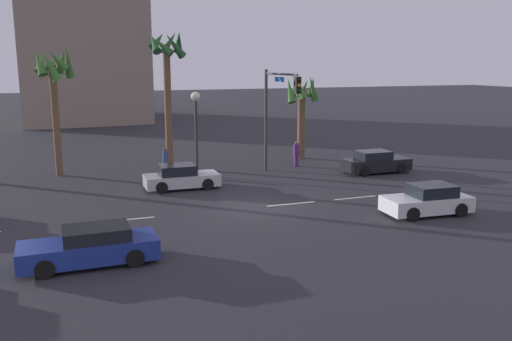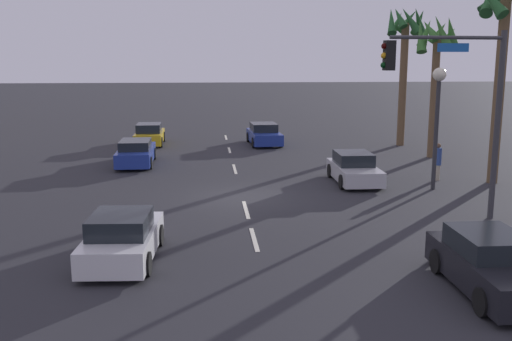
{
  "view_description": "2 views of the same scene",
  "coord_description": "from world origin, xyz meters",
  "px_view_note": "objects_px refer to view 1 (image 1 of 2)",
  "views": [
    {
      "loc": [
        -8.6,
        -24.0,
        6.94
      ],
      "look_at": [
        0.64,
        1.38,
        1.53
      ],
      "focal_mm": 38.32,
      "sensor_mm": 36.0,
      "label": 1
    },
    {
      "loc": [
        22.96,
        -1.47,
        5.56
      ],
      "look_at": [
        1.36,
        0.43,
        1.36
      ],
      "focal_mm": 41.06,
      "sensor_mm": 36.0,
      "label": 2
    }
  ],
  "objects_px": {
    "car_2": "(376,162)",
    "car_0": "(181,178)",
    "palm_tree_0": "(54,79)",
    "pedestrian_1": "(296,153)",
    "palm_tree_1": "(302,100)",
    "pedestrian_0": "(165,161)",
    "car_1": "(90,247)",
    "palm_tree_3": "(167,67)",
    "car_4": "(428,201)",
    "traffic_signal": "(276,105)",
    "streetlamp": "(196,116)"
  },
  "relations": [
    {
      "from": "car_1",
      "to": "pedestrian_1",
      "type": "xyz_separation_m",
      "value": [
        14.13,
        14.13,
        0.26
      ]
    },
    {
      "from": "palm_tree_3",
      "to": "pedestrian_0",
      "type": "bearing_deg",
      "value": -107.99
    },
    {
      "from": "car_2",
      "to": "car_0",
      "type": "bearing_deg",
      "value": -179.39
    },
    {
      "from": "car_1",
      "to": "palm_tree_0",
      "type": "bearing_deg",
      "value": 92.94
    },
    {
      "from": "traffic_signal",
      "to": "palm_tree_1",
      "type": "bearing_deg",
      "value": 50.08
    },
    {
      "from": "pedestrian_0",
      "to": "palm_tree_1",
      "type": "distance_m",
      "value": 11.16
    },
    {
      "from": "car_2",
      "to": "pedestrian_0",
      "type": "distance_m",
      "value": 13.22
    },
    {
      "from": "car_2",
      "to": "palm_tree_0",
      "type": "height_order",
      "value": "palm_tree_0"
    },
    {
      "from": "car_2",
      "to": "car_4",
      "type": "xyz_separation_m",
      "value": [
        -2.96,
        -9.13,
        -0.01
      ]
    },
    {
      "from": "car_0",
      "to": "palm_tree_0",
      "type": "bearing_deg",
      "value": 136.32
    },
    {
      "from": "pedestrian_0",
      "to": "car_0",
      "type": "bearing_deg",
      "value": -88.48
    },
    {
      "from": "car_4",
      "to": "streetlamp",
      "type": "height_order",
      "value": "streetlamp"
    },
    {
      "from": "car_2",
      "to": "pedestrian_1",
      "type": "bearing_deg",
      "value": 136.14
    },
    {
      "from": "car_0",
      "to": "pedestrian_0",
      "type": "relative_size",
      "value": 2.38
    },
    {
      "from": "car_2",
      "to": "palm_tree_1",
      "type": "distance_m",
      "value": 7.61
    },
    {
      "from": "pedestrian_0",
      "to": "car_2",
      "type": "bearing_deg",
      "value": -16.63
    },
    {
      "from": "car_0",
      "to": "car_1",
      "type": "distance_m",
      "value": 11.64
    },
    {
      "from": "pedestrian_0",
      "to": "car_1",
      "type": "bearing_deg",
      "value": -110.49
    },
    {
      "from": "car_0",
      "to": "palm_tree_3",
      "type": "distance_m",
      "value": 8.58
    },
    {
      "from": "car_0",
      "to": "palm_tree_3",
      "type": "height_order",
      "value": "palm_tree_3"
    },
    {
      "from": "traffic_signal",
      "to": "pedestrian_1",
      "type": "distance_m",
      "value": 4.56
    },
    {
      "from": "traffic_signal",
      "to": "pedestrian_1",
      "type": "bearing_deg",
      "value": 40.52
    },
    {
      "from": "car_1",
      "to": "car_4",
      "type": "height_order",
      "value": "car_4"
    },
    {
      "from": "pedestrian_0",
      "to": "palm_tree_3",
      "type": "bearing_deg",
      "value": 72.01
    },
    {
      "from": "car_2",
      "to": "palm_tree_3",
      "type": "distance_m",
      "value": 14.62
    },
    {
      "from": "pedestrian_1",
      "to": "palm_tree_1",
      "type": "xyz_separation_m",
      "value": [
        1.53,
        2.61,
        3.35
      ]
    },
    {
      "from": "palm_tree_3",
      "to": "streetlamp",
      "type": "bearing_deg",
      "value": -71.19
    },
    {
      "from": "car_2",
      "to": "palm_tree_0",
      "type": "xyz_separation_m",
      "value": [
        -18.81,
        5.84,
        5.27
      ]
    },
    {
      "from": "palm_tree_0",
      "to": "palm_tree_1",
      "type": "height_order",
      "value": "palm_tree_0"
    },
    {
      "from": "pedestrian_0",
      "to": "palm_tree_3",
      "type": "xyz_separation_m",
      "value": [
        0.72,
        2.23,
        5.67
      ]
    },
    {
      "from": "car_1",
      "to": "pedestrian_1",
      "type": "bearing_deg",
      "value": 45.0
    },
    {
      "from": "car_4",
      "to": "pedestrian_1",
      "type": "xyz_separation_m",
      "value": [
        -0.88,
        12.82,
        0.25
      ]
    },
    {
      "from": "streetlamp",
      "to": "pedestrian_0",
      "type": "relative_size",
      "value": 2.99
    },
    {
      "from": "pedestrian_0",
      "to": "palm_tree_3",
      "type": "distance_m",
      "value": 6.13
    },
    {
      "from": "car_2",
      "to": "car_4",
      "type": "relative_size",
      "value": 1.03
    },
    {
      "from": "palm_tree_0",
      "to": "palm_tree_3",
      "type": "bearing_deg",
      "value": 1.42
    },
    {
      "from": "traffic_signal",
      "to": "pedestrian_0",
      "type": "bearing_deg",
      "value": 162.71
    },
    {
      "from": "car_4",
      "to": "pedestrian_0",
      "type": "relative_size",
      "value": 2.39
    },
    {
      "from": "car_2",
      "to": "palm_tree_0",
      "type": "distance_m",
      "value": 20.39
    },
    {
      "from": "car_0",
      "to": "palm_tree_1",
      "type": "xyz_separation_m",
      "value": [
        10.25,
        6.44,
        3.61
      ]
    },
    {
      "from": "palm_tree_1",
      "to": "palm_tree_0",
      "type": "bearing_deg",
      "value": -178.38
    },
    {
      "from": "car_2",
      "to": "traffic_signal",
      "type": "relative_size",
      "value": 0.65
    },
    {
      "from": "car_0",
      "to": "car_1",
      "type": "height_order",
      "value": "car_0"
    },
    {
      "from": "palm_tree_0",
      "to": "palm_tree_3",
      "type": "distance_m",
      "value": 6.91
    },
    {
      "from": "car_0",
      "to": "palm_tree_1",
      "type": "bearing_deg",
      "value": 32.14
    },
    {
      "from": "palm_tree_0",
      "to": "palm_tree_3",
      "type": "xyz_separation_m",
      "value": [
        6.87,
        0.17,
        0.66
      ]
    },
    {
      "from": "car_4",
      "to": "pedestrian_0",
      "type": "height_order",
      "value": "pedestrian_0"
    },
    {
      "from": "car_1",
      "to": "pedestrian_0",
      "type": "height_order",
      "value": "pedestrian_0"
    },
    {
      "from": "traffic_signal",
      "to": "palm_tree_1",
      "type": "xyz_separation_m",
      "value": [
        3.81,
        4.56,
        -0.09
      ]
    },
    {
      "from": "streetlamp",
      "to": "pedestrian_0",
      "type": "xyz_separation_m",
      "value": [
        -1.78,
        0.89,
        -2.78
      ]
    }
  ]
}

